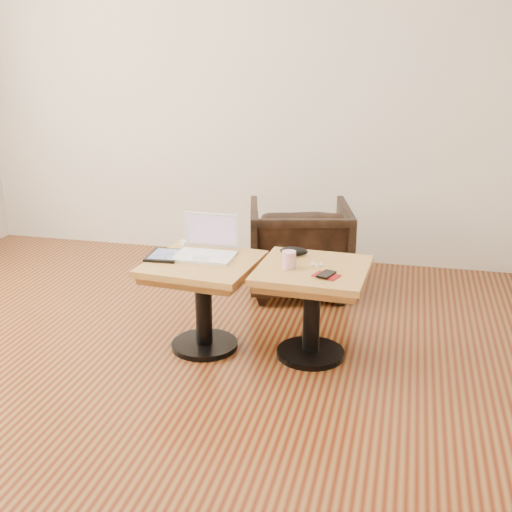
% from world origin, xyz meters
% --- Properties ---
extents(room_shell, '(4.52, 4.52, 2.71)m').
position_xyz_m(room_shell, '(0.00, 0.00, 1.35)').
color(room_shell, '#4F1A0B').
rests_on(room_shell, ground).
extents(side_table_left, '(0.62, 0.62, 0.52)m').
position_xyz_m(side_table_left, '(0.16, 0.53, 0.39)').
color(side_table_left, black).
rests_on(side_table_left, ground).
extents(side_table_right, '(0.60, 0.60, 0.52)m').
position_xyz_m(side_table_right, '(0.76, 0.57, 0.39)').
color(side_table_right, black).
rests_on(side_table_right, ground).
extents(laptop, '(0.32, 0.27, 0.23)m').
position_xyz_m(laptop, '(0.16, 0.62, 0.56)').
color(laptop, white).
rests_on(laptop, side_table_left).
extents(tablet, '(0.19, 0.23, 0.02)m').
position_xyz_m(tablet, '(-0.06, 0.55, 0.53)').
color(tablet, black).
rests_on(tablet, side_table_left).
extents(charging_adapter, '(0.06, 0.06, 0.03)m').
position_xyz_m(charging_adapter, '(-0.03, 0.78, 0.53)').
color(charging_adapter, white).
rests_on(charging_adapter, side_table_left).
extents(glasses_case, '(0.16, 0.08, 0.05)m').
position_xyz_m(glasses_case, '(0.62, 0.74, 0.54)').
color(glasses_case, black).
rests_on(glasses_case, side_table_right).
extents(striped_cup, '(0.08, 0.08, 0.09)m').
position_xyz_m(striped_cup, '(0.64, 0.52, 0.57)').
color(striped_cup, '#DC638A').
rests_on(striped_cup, side_table_right).
extents(earbuds_tangle, '(0.07, 0.06, 0.01)m').
position_xyz_m(earbuds_tangle, '(0.77, 0.60, 0.53)').
color(earbuds_tangle, white).
rests_on(earbuds_tangle, side_table_right).
extents(phone_on_sleeve, '(0.15, 0.13, 0.02)m').
position_xyz_m(phone_on_sleeve, '(0.84, 0.45, 0.53)').
color(phone_on_sleeve, maroon).
rests_on(phone_on_sleeve, side_table_right).
extents(armchair, '(0.81, 0.82, 0.62)m').
position_xyz_m(armchair, '(0.52, 1.53, 0.31)').
color(armchair, black).
rests_on(armchair, ground).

